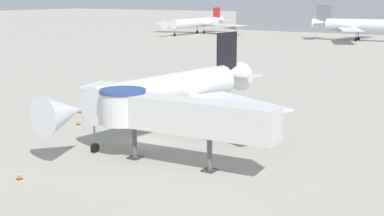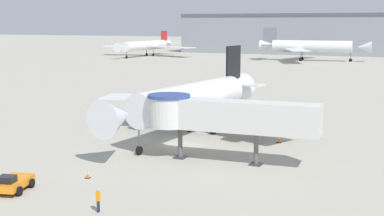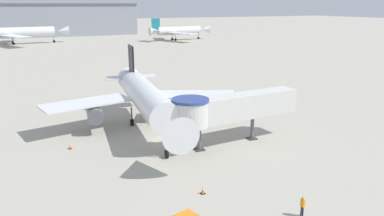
# 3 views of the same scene
# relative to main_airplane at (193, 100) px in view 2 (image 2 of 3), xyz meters

# --- Properties ---
(ground_plane) EXTENTS (800.00, 800.00, 0.00)m
(ground_plane) POSITION_rel_main_airplane_xyz_m (0.70, -4.91, -4.22)
(ground_plane) COLOR #A8A393
(main_airplane) EXTENTS (26.87, 29.59, 9.98)m
(main_airplane) POSITION_rel_main_airplane_xyz_m (0.00, 0.00, 0.00)
(main_airplane) COLOR silver
(main_airplane) RESTS_ON ground_plane
(jet_bridge) EXTENTS (16.45, 4.29, 6.15)m
(jet_bridge) POSITION_rel_main_airplane_xyz_m (6.75, -9.65, 0.25)
(jet_bridge) COLOR silver
(jet_bridge) RESTS_ON ground_plane
(pushback_tug_orange) EXTENTS (2.98, 4.13, 1.46)m
(pushback_tug_orange) POSITION_rel_main_airplane_xyz_m (-4.58, -24.52, -3.54)
(pushback_tug_orange) COLOR orange
(pushback_tug_orange) RESTS_ON ground_plane
(traffic_cone_port_wing) EXTENTS (0.38, 0.38, 0.63)m
(traffic_cone_port_wing) POSITION_rel_main_airplane_xyz_m (-10.30, -3.30, -3.92)
(traffic_cone_port_wing) COLOR black
(traffic_cone_port_wing) RESTS_ON ground_plane
(traffic_cone_starboard_wing) EXTENTS (0.48, 0.48, 0.79)m
(traffic_cone_starboard_wing) POSITION_rel_main_airplane_xyz_m (9.98, 0.49, -3.84)
(traffic_cone_starboard_wing) COLOR black
(traffic_cone_starboard_wing) RESTS_ON ground_plane
(traffic_cone_near_nose) EXTENTS (0.40, 0.40, 0.67)m
(traffic_cone_near_nose) POSITION_rel_main_airplane_xyz_m (-1.28, -19.20, -3.90)
(traffic_cone_near_nose) COLOR black
(traffic_cone_near_nose) RESTS_ON ground_plane
(ground_crew_marshaller) EXTENTS (0.22, 0.33, 1.69)m
(ground_crew_marshaller) POSITION_rel_main_airplane_xyz_m (4.12, -25.71, -3.24)
(ground_crew_marshaller) COLOR #1E2338
(ground_crew_marshaller) RESTS_ON ground_plane
(background_jet_gray_tail) EXTENTS (37.18, 38.49, 11.18)m
(background_jet_gray_tail) POSITION_rel_main_airplane_xyz_m (-12.79, 127.33, 0.67)
(background_jet_gray_tail) COLOR silver
(background_jet_gray_tail) RESTS_ON ground_plane
(background_jet_red_tail) EXTENTS (39.76, 36.84, 9.57)m
(background_jet_red_tail) POSITION_rel_main_airplane_xyz_m (-74.84, 126.26, 0.00)
(background_jet_red_tail) COLOR white
(background_jet_red_tail) RESTS_ON ground_plane
(terminal_building) EXTENTS (121.95, 26.32, 16.57)m
(terminal_building) POSITION_rel_main_airplane_xyz_m (-13.56, 170.09, 4.08)
(terminal_building) COLOR gray
(terminal_building) RESTS_ON ground_plane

